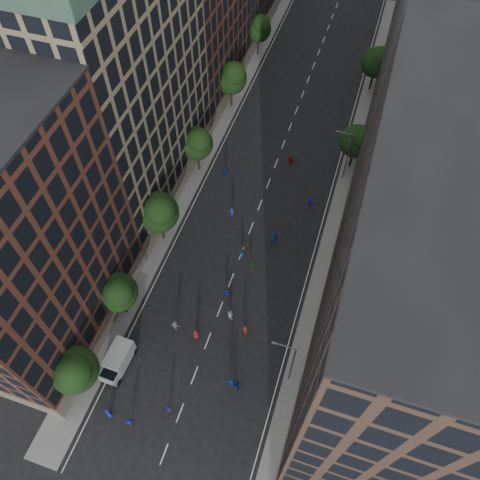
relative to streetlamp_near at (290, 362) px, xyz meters
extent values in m
plane|color=black|center=(-10.37, 28.00, -5.17)|extent=(240.00, 240.00, 0.00)
cube|color=slate|center=(-22.37, 35.50, -5.09)|extent=(4.00, 105.00, 0.15)
cube|color=slate|center=(1.63, 35.50, -5.09)|extent=(4.00, 105.00, 0.15)
cube|color=#552C20|center=(-29.37, -1.00, 9.83)|extent=(14.00, 22.00, 30.00)
cube|color=#827355|center=(-29.37, 23.00, 11.83)|extent=(14.00, 26.00, 34.00)
cube|color=#552C20|center=(-29.37, 46.00, 8.83)|extent=(14.00, 20.00, 28.00)
cube|color=#442F24|center=(8.63, 3.00, 12.83)|extent=(14.00, 30.00, 36.00)
cube|color=#615B50|center=(8.63, 32.00, 11.33)|extent=(14.00, 28.00, 33.00)
cylinder|color=black|center=(-21.57, -8.00, -3.19)|extent=(0.36, 0.36, 3.96)
sphere|color=black|center=(-21.57, -8.00, 0.41)|extent=(5.20, 5.20, 5.20)
sphere|color=black|center=(-20.92, -8.52, 1.71)|extent=(3.90, 3.90, 3.90)
cylinder|color=black|center=(-21.57, 2.00, -3.32)|extent=(0.36, 0.36, 3.70)
sphere|color=black|center=(-21.57, 2.00, 0.04)|extent=(4.80, 4.80, 4.80)
sphere|color=black|center=(-20.97, 1.52, 1.24)|extent=(3.60, 3.60, 3.60)
cylinder|color=black|center=(-21.57, 14.00, -3.06)|extent=(0.36, 0.36, 4.22)
sphere|color=black|center=(-21.57, 14.00, 0.78)|extent=(5.60, 5.60, 5.60)
sphere|color=black|center=(-20.87, 13.44, 2.18)|extent=(4.20, 4.20, 4.20)
cylinder|color=black|center=(-21.57, 28.00, -3.23)|extent=(0.36, 0.36, 3.87)
sphere|color=black|center=(-21.57, 28.00, 0.29)|extent=(5.00, 5.00, 5.00)
sphere|color=black|center=(-20.94, 27.50, 1.54)|extent=(3.75, 3.75, 3.75)
cylinder|color=black|center=(-21.57, 44.00, -3.14)|extent=(0.36, 0.36, 4.05)
sphere|color=black|center=(-21.57, 44.00, 0.54)|extent=(5.40, 5.40, 5.40)
sphere|color=black|center=(-20.89, 43.46, 1.89)|extent=(4.05, 4.05, 4.05)
cylinder|color=black|center=(-21.57, 60.00, -3.28)|extent=(0.36, 0.36, 3.78)
sphere|color=black|center=(-21.57, 60.00, 0.16)|extent=(4.80, 4.80, 4.80)
sphere|color=black|center=(-20.97, 59.52, 1.36)|extent=(3.60, 3.60, 3.60)
cylinder|color=black|center=(0.83, 36.00, -3.30)|extent=(0.36, 0.36, 3.74)
sphere|color=black|center=(0.83, 36.00, 0.10)|extent=(5.00, 5.00, 5.00)
sphere|color=black|center=(1.46, 35.50, 1.35)|extent=(3.75, 3.75, 3.75)
cylinder|color=black|center=(0.83, 56.00, -3.19)|extent=(0.36, 0.36, 3.96)
sphere|color=black|center=(0.83, 56.00, 0.41)|extent=(5.20, 5.20, 5.20)
sphere|color=black|center=(1.48, 55.48, 1.71)|extent=(3.90, 3.90, 3.90)
cylinder|color=#595B60|center=(0.23, 0.00, -0.67)|extent=(0.18, 0.18, 9.00)
cylinder|color=#595B60|center=(-0.97, 0.00, 3.83)|extent=(2.40, 0.12, 0.12)
cube|color=#595B60|center=(-2.07, 0.00, 3.78)|extent=(0.50, 0.22, 0.15)
cylinder|color=#595B60|center=(0.23, 33.00, -0.67)|extent=(0.18, 0.18, 9.00)
cylinder|color=#595B60|center=(-0.97, 33.00, 3.83)|extent=(2.40, 0.12, 0.12)
cube|color=#595B60|center=(-2.07, 33.00, 3.78)|extent=(0.50, 0.22, 0.15)
cube|color=#B5B6B7|center=(-19.22, -4.01, -3.65)|extent=(2.34, 3.85, 2.30)
cube|color=#B5B6B7|center=(-19.31, -6.31, -4.07)|extent=(2.16, 1.76, 1.47)
cube|color=black|center=(-19.31, -6.31, -3.39)|extent=(1.94, 1.43, 0.10)
cylinder|color=black|center=(-20.37, -6.58, -4.77)|extent=(0.29, 0.81, 0.80)
cylinder|color=black|center=(-18.28, -6.67, -4.77)|extent=(0.29, 0.81, 0.80)
cylinder|color=black|center=(-20.21, -2.50, -4.77)|extent=(0.29, 0.81, 0.80)
cylinder|color=black|center=(-18.12, -2.59, -4.77)|extent=(0.29, 0.81, 0.80)
imported|color=#13279B|center=(-17.64, -10.12, -4.23)|extent=(1.07, 0.89, 1.88)
imported|color=#1520AE|center=(-11.54, -7.66, -4.40)|extent=(0.66, 0.56, 1.54)
imported|color=#13159B|center=(-5.30, -2.87, -4.32)|extent=(0.94, 0.79, 1.70)
imported|color=#13139A|center=(-15.01, -10.33, -4.36)|extent=(1.14, 0.81, 1.61)
imported|color=#121B96|center=(-18.87, -5.94, -4.40)|extent=(0.95, 0.51, 1.54)
imported|color=#123D92|center=(-5.82, -2.79, -4.22)|extent=(1.84, 0.91, 1.90)
imported|color=maroon|center=(-11.85, 1.52, -4.29)|extent=(1.01, 0.86, 1.76)
imported|color=maroon|center=(-6.31, 3.86, -4.26)|extent=(0.76, 0.61, 1.82)
imported|color=#B2B3AF|center=(-8.72, 5.29, -4.30)|extent=(1.03, 0.92, 1.73)
imported|color=#49484E|center=(-14.66, 1.74, -4.25)|extent=(1.34, 1.01, 1.85)
imported|color=#1E6620|center=(-8.32, 12.97, -4.33)|extent=(1.04, 0.61, 1.67)
imported|color=#13369E|center=(-10.13, 8.04, -4.40)|extent=(1.49, 0.94, 1.54)
imported|color=#13269D|center=(-6.71, 18.32, -4.24)|extent=(1.07, 0.90, 1.86)
imported|color=#1538AE|center=(-13.66, 20.70, -4.20)|extent=(0.76, 0.55, 1.94)
imported|color=navy|center=(-10.10, 14.45, -4.35)|extent=(0.95, 0.84, 1.64)
imported|color=#14139A|center=(-3.45, 25.98, -4.22)|extent=(1.26, 0.77, 1.89)
imported|color=#151AAE|center=(-17.19, 27.96, -4.32)|extent=(1.07, 0.69, 1.69)
imported|color=maroon|center=(-8.09, 33.31, -4.23)|extent=(1.82, 1.21, 1.88)
camera|label=1|loc=(0.36, -18.76, 48.83)|focal=35.00mm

